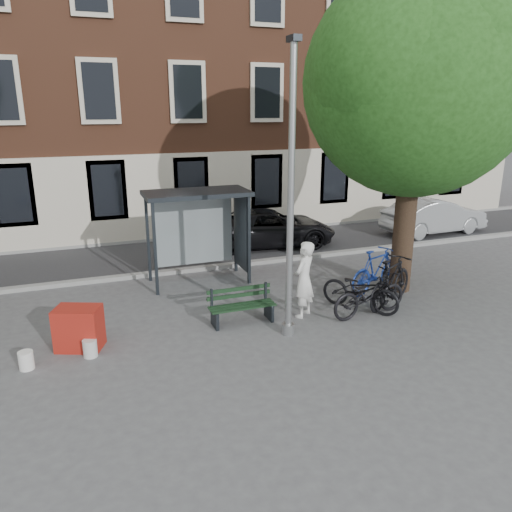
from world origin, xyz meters
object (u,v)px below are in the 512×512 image
object	(u,v)px
bench	(242,307)
car_silver	(434,216)
lamppost	(290,210)
painter	(304,279)
red_stand	(79,328)
bus_shelter	(210,215)
bike_b	(376,270)
notice_sign	(407,238)
bike_a	(369,294)
car_dark	(270,228)
bike_d	(391,282)
bike_c	(360,290)

from	to	relation	value
bench	car_silver	size ratio (longest dim) A/B	0.37
lamppost	painter	distance (m)	2.15
red_stand	car_silver	bearing A→B (deg)	22.17
bus_shelter	bike_b	bearing A→B (deg)	-33.14
red_stand	bench	bearing A→B (deg)	1.18
red_stand	notice_sign	bearing A→B (deg)	5.41
bench	bike_b	bearing A→B (deg)	8.75
car_silver	bike_a	bearing A→B (deg)	128.55
car_dark	notice_sign	distance (m)	5.63
bike_a	red_stand	xyz separation A→B (m)	(-6.55, 0.63, -0.09)
bike_d	red_stand	bearing A→B (deg)	58.71
red_stand	notice_sign	size ratio (longest dim) A/B	0.47
bench	bike_d	world-z (taller)	bike_d
bus_shelter	bike_a	distance (m)	4.97
bench	bike_b	size ratio (longest dim) A/B	0.76
lamppost	notice_sign	distance (m)	4.80
painter	notice_sign	xyz separation A→B (m)	(3.52, 0.92, 0.46)
bike_c	lamppost	bearing A→B (deg)	160.17
notice_sign	car_dark	bearing A→B (deg)	94.29
lamppost	red_stand	world-z (taller)	lamppost
bus_shelter	bench	bearing A→B (deg)	-92.69
lamppost	car_silver	xyz separation A→B (m)	(9.08, 6.35, -2.09)
car_dark	car_silver	distance (m)	6.74
painter	notice_sign	world-z (taller)	notice_sign
car_silver	car_dark	bearing A→B (deg)	81.82
bench	red_stand	xyz separation A→B (m)	(-3.57, -0.07, 0.08)
painter	bus_shelter	bearing A→B (deg)	-105.67
lamppost	bike_d	bearing A→B (deg)	11.63
bench	bike_a	size ratio (longest dim) A/B	0.75
bike_c	car_silver	xyz separation A→B (m)	(6.87, 5.71, 0.17)
bike_b	notice_sign	distance (m)	1.26
bike_a	bike_c	xyz separation A→B (m)	(-0.01, 0.38, -0.02)
red_stand	car_dark	bearing A→B (deg)	42.16
bike_c	car_silver	size ratio (longest dim) A/B	0.47
bus_shelter	red_stand	xyz separation A→B (m)	(-3.72, -3.22, -1.47)
bike_c	red_stand	xyz separation A→B (m)	(-6.54, 0.25, -0.07)
lamppost	bike_d	size ratio (longest dim) A/B	2.92
bike_b	bus_shelter	bearing A→B (deg)	37.09
bus_shelter	car_silver	size ratio (longest dim) A/B	0.68
bike_d	painter	bearing A→B (deg)	56.96
notice_sign	red_stand	bearing A→B (deg)	169.86
painter	bench	distance (m)	1.61
bike_c	bike_d	xyz separation A→B (m)	(0.86, -0.01, 0.11)
bike_a	notice_sign	world-z (taller)	notice_sign
car_dark	notice_sign	bearing A→B (deg)	-152.44
lamppost	car_dark	xyz separation A→B (m)	(2.37, 6.95, -2.14)
car_silver	notice_sign	bearing A→B (deg)	130.94
bike_a	bike_c	distance (m)	0.38
bike_c	car_dark	bearing A→B (deg)	52.64
painter	bike_a	xyz separation A→B (m)	(1.48, -0.52, -0.38)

